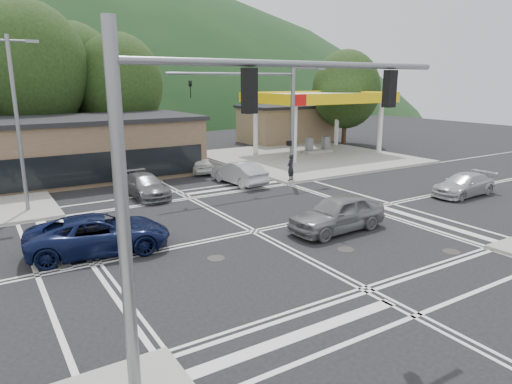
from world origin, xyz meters
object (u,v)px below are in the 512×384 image
car_silver_east (464,185)px  car_northbound (145,186)px  car_blue_west (99,234)px  car_queue_a (239,173)px  car_queue_b (197,164)px  car_grey_center (337,213)px  pedestrian (290,168)px

car_silver_east → car_northbound: size_ratio=0.99×
car_blue_west → car_queue_a: size_ratio=1.21×
car_queue_b → car_queue_a: bearing=102.7°
car_grey_center → pedestrian: bearing=153.0°
car_queue_b → car_northbound: bearing=44.9°
pedestrian → car_queue_a: bearing=-51.5°
car_silver_east → car_queue_b: bearing=-145.9°
car_blue_west → car_northbound: 9.13m
car_queue_a → car_northbound: bearing=-5.1°
car_grey_center → car_northbound: 12.23m
car_grey_center → car_queue_a: size_ratio=1.05×
car_grey_center → pedestrian: size_ratio=2.76×
car_grey_center → car_northbound: bearing=-156.3°
car_blue_west → car_northbound: (4.59, 7.89, -0.10)m
car_silver_east → pedestrian: pedestrian is taller
car_blue_west → car_silver_east: size_ratio=1.22×
car_queue_a → car_queue_b: size_ratio=1.19×
car_queue_a → car_grey_center: bearing=79.4°
car_northbound → car_grey_center: bearing=-64.8°
car_blue_west → car_northbound: size_ratio=1.20×
car_silver_east → car_queue_b: size_ratio=1.18×
car_silver_east → car_queue_b: (-10.76, 14.99, -0.00)m
car_northbound → pedestrian: size_ratio=2.62×
car_queue_b → car_grey_center: bearing=92.7°
car_silver_east → car_grey_center: bearing=-86.6°
car_grey_center → car_queue_b: (0.28, 15.95, -0.17)m
car_queue_b → car_northbound: (-5.71, -5.00, 0.01)m
pedestrian → car_northbound: bearing=-35.1°
car_queue_b → pedestrian: pedestrian is taller
car_silver_east → car_northbound: 19.27m
car_blue_west → pedestrian: 15.65m
car_grey_center → car_silver_east: car_grey_center is taller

